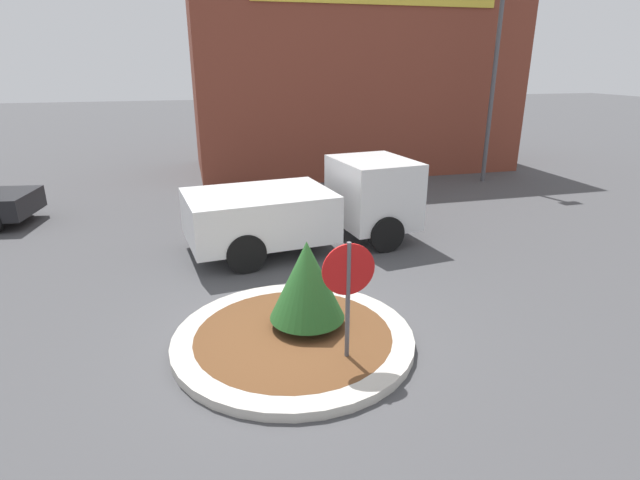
# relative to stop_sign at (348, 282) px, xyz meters

# --- Properties ---
(ground_plane) EXTENTS (120.00, 120.00, 0.00)m
(ground_plane) POSITION_rel_stop_sign_xyz_m (-0.67, 0.84, -1.41)
(ground_plane) COLOR #474749
(traffic_island) EXTENTS (4.03, 4.03, 0.16)m
(traffic_island) POSITION_rel_stop_sign_xyz_m (-0.67, 0.84, -1.33)
(traffic_island) COLOR #BCB7AD
(traffic_island) RESTS_ON ground_plane
(stop_sign) EXTENTS (0.81, 0.07, 2.03)m
(stop_sign) POSITION_rel_stop_sign_xyz_m (0.00, 0.00, 0.00)
(stop_sign) COLOR #4C4C51
(stop_sign) RESTS_ON ground_plane
(island_shrub) EXTENTS (1.29, 1.29, 1.54)m
(island_shrub) POSITION_rel_stop_sign_xyz_m (-0.37, 1.08, -0.39)
(island_shrub) COLOR brown
(island_shrub) RESTS_ON traffic_island
(utility_truck) EXTENTS (5.95, 3.01, 2.11)m
(utility_truck) POSITION_rel_stop_sign_xyz_m (0.74, 5.38, -0.34)
(utility_truck) COLOR silver
(utility_truck) RESTS_ON ground_plane
(storefront_building) EXTENTS (13.33, 6.07, 7.68)m
(storefront_building) POSITION_rel_stop_sign_xyz_m (4.98, 15.22, 2.44)
(storefront_building) COLOR brown
(storefront_building) RESTS_ON ground_plane
(light_pole) EXTENTS (0.70, 0.30, 7.24)m
(light_pole) POSITION_rel_stop_sign_xyz_m (9.13, 10.85, 2.78)
(light_pole) COLOR #4C4C51
(light_pole) RESTS_ON ground_plane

